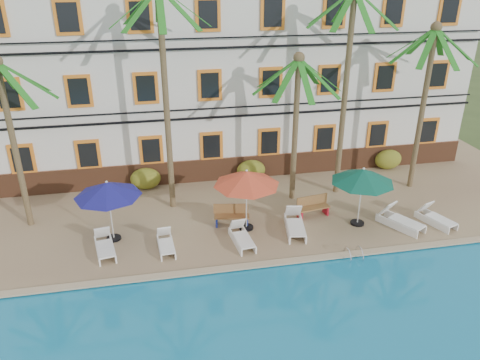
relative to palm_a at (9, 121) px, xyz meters
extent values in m
plane|color=#384C23|center=(9.86, -3.99, -4.91)|extent=(100.00, 100.00, 0.00)
cube|color=tan|center=(9.86, 1.01, -4.79)|extent=(30.00, 12.00, 0.25)
cube|color=tan|center=(9.86, -4.89, -4.63)|extent=(30.00, 0.35, 0.06)
cube|color=silver|center=(9.86, 6.01, 0.34)|extent=(25.00, 6.00, 10.00)
cube|color=brown|center=(9.86, 2.95, -4.06)|extent=(25.00, 0.12, 1.20)
cube|color=orange|center=(-0.64, 2.96, -2.76)|extent=(1.15, 0.10, 1.50)
cube|color=black|center=(-0.64, 2.91, -2.76)|extent=(0.85, 0.04, 1.20)
cube|color=orange|center=(2.36, 2.96, -2.76)|extent=(1.15, 0.10, 1.50)
cube|color=black|center=(2.36, 2.91, -2.76)|extent=(0.85, 0.04, 1.20)
cube|color=orange|center=(5.36, 2.96, -2.76)|extent=(1.15, 0.10, 1.50)
cube|color=black|center=(5.36, 2.91, -2.76)|extent=(0.85, 0.04, 1.20)
cube|color=orange|center=(8.36, 2.96, -2.76)|extent=(1.15, 0.10, 1.50)
cube|color=black|center=(8.36, 2.91, -2.76)|extent=(0.85, 0.04, 1.20)
cube|color=orange|center=(11.36, 2.96, -2.76)|extent=(1.15, 0.10, 1.50)
cube|color=black|center=(11.36, 2.91, -2.76)|extent=(0.85, 0.04, 1.20)
cube|color=orange|center=(14.36, 2.96, -2.76)|extent=(1.15, 0.10, 1.50)
cube|color=black|center=(14.36, 2.91, -2.76)|extent=(0.85, 0.04, 1.20)
cube|color=orange|center=(17.36, 2.96, -2.76)|extent=(1.15, 0.10, 1.50)
cube|color=black|center=(17.36, 2.91, -2.76)|extent=(0.85, 0.04, 1.20)
cube|color=orange|center=(20.36, 2.96, -2.76)|extent=(1.15, 0.10, 1.50)
cube|color=black|center=(20.36, 2.91, -2.76)|extent=(0.85, 0.04, 1.20)
cube|color=orange|center=(-0.64, 2.96, 0.34)|extent=(1.15, 0.10, 1.50)
cube|color=black|center=(-0.64, 2.91, 0.34)|extent=(0.85, 0.04, 1.20)
cube|color=orange|center=(2.36, 2.96, 0.34)|extent=(1.15, 0.10, 1.50)
cube|color=black|center=(2.36, 2.91, 0.34)|extent=(0.85, 0.04, 1.20)
cube|color=orange|center=(5.36, 2.96, 0.34)|extent=(1.15, 0.10, 1.50)
cube|color=black|center=(5.36, 2.91, 0.34)|extent=(0.85, 0.04, 1.20)
cube|color=orange|center=(8.36, 2.96, 0.34)|extent=(1.15, 0.10, 1.50)
cube|color=black|center=(8.36, 2.91, 0.34)|extent=(0.85, 0.04, 1.20)
cube|color=orange|center=(11.36, 2.96, 0.34)|extent=(1.15, 0.10, 1.50)
cube|color=black|center=(11.36, 2.91, 0.34)|extent=(0.85, 0.04, 1.20)
cube|color=orange|center=(14.36, 2.96, 0.34)|extent=(1.15, 0.10, 1.50)
cube|color=black|center=(14.36, 2.91, 0.34)|extent=(0.85, 0.04, 1.20)
cube|color=orange|center=(17.36, 2.96, 0.34)|extent=(1.15, 0.10, 1.50)
cube|color=black|center=(17.36, 2.91, 0.34)|extent=(0.85, 0.04, 1.20)
cube|color=orange|center=(20.36, 2.96, 0.34)|extent=(1.15, 0.10, 1.50)
cube|color=black|center=(20.36, 2.91, 0.34)|extent=(0.85, 0.04, 1.20)
cube|color=orange|center=(2.36, 2.96, 3.54)|extent=(1.15, 0.10, 1.50)
cube|color=black|center=(2.36, 2.91, 3.54)|extent=(0.85, 0.04, 1.20)
cube|color=orange|center=(5.36, 2.96, 3.54)|extent=(1.15, 0.10, 1.50)
cube|color=black|center=(5.36, 2.91, 3.54)|extent=(0.85, 0.04, 1.20)
cube|color=orange|center=(8.36, 2.96, 3.54)|extent=(1.15, 0.10, 1.50)
cube|color=black|center=(8.36, 2.91, 3.54)|extent=(0.85, 0.04, 1.20)
cube|color=orange|center=(11.36, 2.96, 3.54)|extent=(1.15, 0.10, 1.50)
cube|color=black|center=(11.36, 2.91, 3.54)|extent=(0.85, 0.04, 1.20)
cube|color=orange|center=(14.36, 2.96, 3.54)|extent=(1.15, 0.10, 1.50)
cube|color=black|center=(14.36, 2.91, 3.54)|extent=(0.85, 0.04, 1.20)
cube|color=orange|center=(17.36, 2.96, 3.54)|extent=(1.15, 0.10, 1.50)
cube|color=black|center=(17.36, 2.91, 3.54)|extent=(0.85, 0.04, 1.20)
cube|color=orange|center=(20.36, 2.96, 3.54)|extent=(1.15, 0.10, 1.50)
cube|color=black|center=(20.36, 2.91, 3.54)|extent=(0.85, 0.04, 1.20)
cube|color=black|center=(9.86, 2.81, -1.21)|extent=(25.00, 0.08, 0.10)
cube|color=black|center=(9.86, 2.81, -0.76)|extent=(25.00, 0.08, 0.06)
cube|color=black|center=(9.86, 2.81, 2.09)|extent=(25.00, 0.08, 0.10)
cube|color=black|center=(9.86, 2.81, 2.54)|extent=(25.00, 0.08, 0.06)
cylinder|color=brown|center=(0.00, 0.00, -1.17)|extent=(0.26, 0.26, 6.98)
cube|color=#196919|center=(0.00, 1.00, 1.56)|extent=(0.28, 2.01, 1.53)
cube|color=#196919|center=(0.70, -0.70, 1.56)|extent=(1.62, 1.62, 1.53)
cube|color=#196919|center=(1.00, 0.00, 1.56)|extent=(2.01, 0.28, 1.53)
cube|color=#196919|center=(0.70, 0.70, 1.56)|extent=(1.62, 1.62, 1.53)
cylinder|color=brown|center=(6.16, 0.48, 0.08)|extent=(0.26, 0.26, 9.49)
cube|color=#196919|center=(6.16, 1.47, 4.07)|extent=(0.28, 2.01, 1.53)
cube|color=#196919|center=(5.46, 1.18, 4.07)|extent=(1.62, 1.62, 1.53)
cube|color=#196919|center=(5.17, 0.48, 4.07)|extent=(2.01, 0.28, 1.53)
cube|color=#196919|center=(5.46, -0.23, 4.07)|extent=(1.62, 1.62, 1.53)
cube|color=#196919|center=(6.16, -0.52, 4.07)|extent=(0.28, 2.01, 1.53)
cube|color=#196919|center=(6.87, -0.23, 4.07)|extent=(1.62, 1.62, 1.53)
cube|color=#196919|center=(7.16, 0.48, 4.07)|extent=(2.01, 0.28, 1.53)
cube|color=#196919|center=(6.87, 1.18, 4.07)|extent=(1.62, 1.62, 1.53)
cylinder|color=brown|center=(11.85, 0.26, -1.33)|extent=(0.26, 0.26, 6.65)
sphere|color=brown|center=(11.85, 0.26, 1.99)|extent=(0.50, 0.50, 0.50)
cube|color=#196919|center=(11.85, 1.26, 1.24)|extent=(0.28, 2.01, 1.53)
cube|color=#196919|center=(11.15, 0.97, 1.24)|extent=(1.62, 1.62, 1.53)
cube|color=#196919|center=(10.86, 0.26, 1.24)|extent=(2.01, 0.28, 1.53)
cube|color=#196919|center=(11.15, -0.44, 1.24)|extent=(1.62, 1.62, 1.53)
cube|color=#196919|center=(11.85, -0.73, 1.24)|extent=(0.28, 2.01, 1.53)
cube|color=#196919|center=(12.56, -0.44, 1.24)|extent=(1.62, 1.62, 1.53)
cube|color=#196919|center=(12.85, 0.26, 1.24)|extent=(2.01, 0.28, 1.53)
cube|color=#196919|center=(12.56, 0.97, 1.24)|extent=(1.62, 1.62, 1.53)
cylinder|color=brown|center=(14.19, 0.50, 0.00)|extent=(0.26, 0.26, 9.32)
cube|color=#196919|center=(14.19, 1.49, 3.90)|extent=(0.28, 2.01, 1.53)
cube|color=#196919|center=(13.49, 1.20, 3.90)|extent=(1.62, 1.62, 1.53)
cube|color=#196919|center=(13.20, 0.50, 3.90)|extent=(2.01, 0.28, 1.53)
cube|color=#196919|center=(13.49, -0.21, 3.90)|extent=(1.62, 1.62, 1.53)
cube|color=#196919|center=(14.19, -0.50, 3.90)|extent=(0.28, 2.01, 1.53)
cube|color=#196919|center=(14.90, -0.21, 3.90)|extent=(1.62, 1.62, 1.53)
cube|color=#196919|center=(15.19, 0.50, 3.90)|extent=(2.01, 0.28, 1.53)
cube|color=#196919|center=(14.90, 1.20, 3.90)|extent=(1.62, 1.62, 1.53)
cylinder|color=brown|center=(18.12, 0.36, -0.79)|extent=(0.26, 0.26, 7.74)
sphere|color=brown|center=(18.12, 0.36, 3.08)|extent=(0.50, 0.50, 0.50)
cube|color=#196919|center=(18.12, 1.36, 2.32)|extent=(0.28, 2.01, 1.53)
cube|color=#196919|center=(17.41, 1.07, 2.32)|extent=(1.62, 1.62, 1.53)
cube|color=#196919|center=(17.12, 0.36, 2.32)|extent=(2.01, 0.28, 1.53)
cube|color=#196919|center=(17.41, -0.34, 2.32)|extent=(1.62, 1.62, 1.53)
cube|color=#196919|center=(18.12, -0.64, 2.32)|extent=(0.28, 2.01, 1.53)
cube|color=#196919|center=(18.82, -0.34, 2.32)|extent=(1.62, 1.62, 1.53)
cube|color=#196919|center=(19.11, 0.36, 2.32)|extent=(2.01, 0.28, 1.53)
cube|color=#196919|center=(18.82, 1.07, 2.32)|extent=(1.62, 1.62, 1.53)
ellipsoid|color=#245117|center=(4.97, 2.61, -4.11)|extent=(1.50, 0.90, 1.10)
ellipsoid|color=#245117|center=(10.34, 2.61, -4.11)|extent=(1.50, 0.90, 1.10)
ellipsoid|color=#245117|center=(18.02, 2.61, -4.11)|extent=(1.50, 0.90, 1.10)
cylinder|color=black|center=(3.59, -1.95, -4.62)|extent=(0.59, 0.59, 0.08)
cylinder|color=silver|center=(3.59, -1.95, -3.39)|extent=(0.06, 0.06, 2.54)
cone|color=navy|center=(3.59, -1.95, -2.38)|extent=(2.65, 2.65, 0.58)
sphere|color=silver|center=(3.59, -1.95, -2.07)|extent=(0.10, 0.10, 0.10)
cylinder|color=black|center=(9.10, -2.16, -4.62)|extent=(0.62, 0.62, 0.09)
cylinder|color=silver|center=(9.10, -2.16, -3.34)|extent=(0.06, 0.06, 2.64)
cone|color=#C84125|center=(9.10, -2.16, -2.29)|extent=(2.75, 2.75, 0.61)
sphere|color=silver|center=(9.10, -2.16, -1.96)|extent=(0.10, 0.10, 0.10)
cylinder|color=black|center=(13.91, -2.71, -4.62)|extent=(0.60, 0.60, 0.09)
cylinder|color=silver|center=(13.91, -2.71, -3.38)|extent=(0.06, 0.06, 2.56)
cone|color=#0B4F3D|center=(13.91, -2.71, -2.37)|extent=(2.67, 2.67, 0.59)
sphere|color=silver|center=(13.91, -2.71, -2.05)|extent=(0.10, 0.10, 0.10)
cube|color=white|center=(3.36, -3.13, -4.34)|extent=(0.81, 1.38, 0.06)
cube|color=white|center=(3.20, -2.25, -4.11)|extent=(0.67, 0.57, 0.64)
cube|color=white|center=(3.02, -2.94, -4.51)|extent=(0.38, 1.82, 0.30)
cube|color=white|center=(3.61, -2.83, -4.51)|extent=(0.38, 1.82, 0.30)
cube|color=white|center=(5.68, -3.35, -4.38)|extent=(0.61, 1.19, 0.05)
cube|color=white|center=(5.62, -2.55, -4.17)|extent=(0.56, 0.46, 0.58)
cube|color=white|center=(5.40, -3.14, -4.53)|extent=(0.16, 1.64, 0.27)
cube|color=white|center=(5.93, -3.11, -4.53)|extent=(0.16, 1.64, 0.27)
cube|color=white|center=(8.72, -3.52, -4.35)|extent=(0.72, 1.33, 0.06)
cube|color=white|center=(8.62, -2.64, -4.12)|extent=(0.64, 0.53, 0.64)
cube|color=white|center=(8.40, -3.31, -4.51)|extent=(0.25, 1.81, 0.29)
cube|color=white|center=(8.98, -3.24, -4.51)|extent=(0.25, 1.81, 0.29)
cube|color=white|center=(11.01, -3.06, -4.31)|extent=(0.90, 1.52, 0.07)
cube|color=white|center=(11.19, -2.09, -4.06)|extent=(0.74, 0.64, 0.71)
cube|color=white|center=(10.73, -2.73, -4.50)|extent=(0.42, 2.02, 0.33)
cube|color=white|center=(11.38, -2.85, -4.50)|extent=(0.42, 2.02, 0.33)
cube|color=white|center=(15.74, -3.54, -4.31)|extent=(1.27, 1.56, 0.07)
cube|color=white|center=(15.26, -2.68, -4.06)|extent=(0.83, 0.78, 0.71)
cube|color=white|center=(15.32, -3.46, -4.50)|extent=(1.04, 1.80, 0.33)
cube|color=white|center=(15.89, -3.14, -4.50)|extent=(1.04, 1.80, 0.33)
cube|color=white|center=(17.33, -3.57, -4.35)|extent=(0.98, 1.38, 0.06)
cube|color=white|center=(17.04, -2.75, -4.13)|extent=(0.70, 0.63, 0.63)
cube|color=white|center=(16.98, -3.44, -4.52)|extent=(0.67, 1.70, 0.29)
cube|color=white|center=(17.52, -3.24, -4.52)|extent=(0.67, 1.70, 0.29)
cube|color=olive|center=(8.54, -1.78, -4.23)|extent=(1.56, 0.71, 0.06)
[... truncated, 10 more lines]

